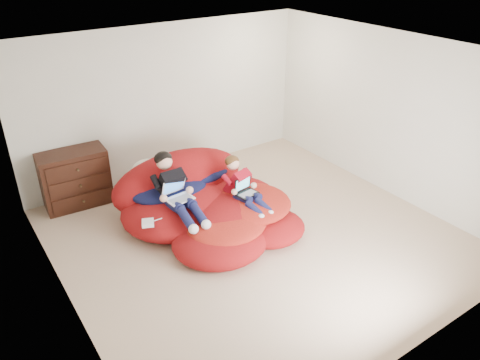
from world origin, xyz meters
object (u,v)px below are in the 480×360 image
object	(u,v)px
beanbag_pile	(203,204)
older_boy	(175,187)
dresser	(75,179)
laptop_white	(177,193)
laptop_black	(245,189)
younger_boy	(242,184)

from	to	relation	value
beanbag_pile	older_boy	world-z (taller)	older_boy
dresser	laptop_white	xyz separation A→B (m)	(0.91, -1.57, 0.20)
laptop_white	laptop_black	world-z (taller)	laptop_white
beanbag_pile	laptop_black	bearing A→B (deg)	-41.56
older_boy	younger_boy	bearing A→B (deg)	-18.60
older_boy	laptop_black	size ratio (longest dim) A/B	3.47
dresser	laptop_black	world-z (taller)	dresser
dresser	laptop_white	world-z (taller)	dresser
younger_boy	older_boy	bearing A→B (deg)	161.40
dresser	older_boy	size ratio (longest dim) A/B	0.88
beanbag_pile	younger_boy	distance (m)	0.64
dresser	laptop_white	size ratio (longest dim) A/B	2.71
beanbag_pile	younger_boy	world-z (taller)	younger_boy
dresser	older_boy	distance (m)	1.78
beanbag_pile	younger_boy	xyz separation A→B (m)	(0.45, -0.32, 0.33)
dresser	younger_boy	world-z (taller)	younger_boy
younger_boy	laptop_white	size ratio (longest dim) A/B	2.63
beanbag_pile	dresser	bearing A→B (deg)	132.52
older_boy	laptop_white	world-z (taller)	older_boy
younger_boy	laptop_black	world-z (taller)	younger_boy
laptop_black	older_boy	bearing A→B (deg)	157.21
older_boy	laptop_white	xyz separation A→B (m)	(0.00, -0.07, -0.06)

